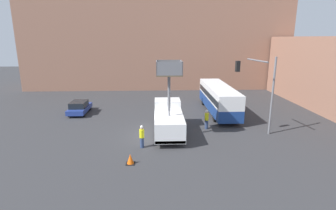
{
  "coord_description": "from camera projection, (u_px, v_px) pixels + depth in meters",
  "views": [
    {
      "loc": [
        -0.08,
        -21.72,
        8.5
      ],
      "look_at": [
        0.9,
        1.59,
        2.48
      ],
      "focal_mm": 28.0,
      "sensor_mm": 36.0,
      "label": 1
    }
  ],
  "objects": [
    {
      "name": "traffic_light_pole",
      "position": [
        261.0,
        84.0,
        22.51
      ],
      "size": [
        3.66,
        3.41,
        6.94
      ],
      "color": "slate",
      "rests_on": "ground_plane"
    },
    {
      "name": "utility_truck",
      "position": [
        168.0,
        118.0,
        23.57
      ],
      "size": [
        2.46,
        6.78,
        6.68
      ],
      "color": "white",
      "rests_on": "ground_plane"
    },
    {
      "name": "building_backdrop_far",
      "position": [
        157.0,
        26.0,
        45.61
      ],
      "size": [
        44.0,
        10.0,
        20.86
      ],
      "color": "#936651",
      "rests_on": "ground_plane"
    },
    {
      "name": "ground_plane",
      "position": [
        159.0,
        137.0,
        23.14
      ],
      "size": [
        120.0,
        120.0,
        0.0
      ],
      "primitive_type": "plane",
      "color": "#333335"
    },
    {
      "name": "road_worker_directing",
      "position": [
        207.0,
        119.0,
        24.95
      ],
      "size": [
        0.38,
        0.38,
        1.89
      ],
      "rotation": [
        0.0,
        0.0,
        6.05
      ],
      "color": "navy",
      "rests_on": "ground_plane"
    },
    {
      "name": "parked_car_curbside",
      "position": [
        79.0,
        107.0,
        30.09
      ],
      "size": [
        1.89,
        4.24,
        1.45
      ],
      "color": "navy",
      "rests_on": "ground_plane"
    },
    {
      "name": "traffic_cone_near_truck",
      "position": [
        130.0,
        159.0,
        18.11
      ],
      "size": [
        0.62,
        0.62,
        0.71
      ],
      "color": "black",
      "rests_on": "ground_plane"
    },
    {
      "name": "city_bus",
      "position": [
        218.0,
        97.0,
        30.35
      ],
      "size": [
        2.54,
        11.26,
        3.11
      ],
      "rotation": [
        0.0,
        0.0,
        1.53
      ],
      "color": "navy",
      "rests_on": "ground_plane"
    },
    {
      "name": "road_worker_near_truck",
      "position": [
        142.0,
        137.0,
        20.64
      ],
      "size": [
        0.38,
        0.38,
        1.86
      ],
      "rotation": [
        0.0,
        0.0,
        6.11
      ],
      "color": "navy",
      "rests_on": "ground_plane"
    }
  ]
}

